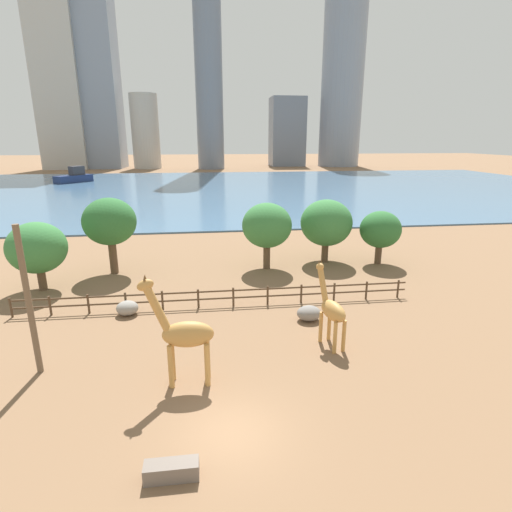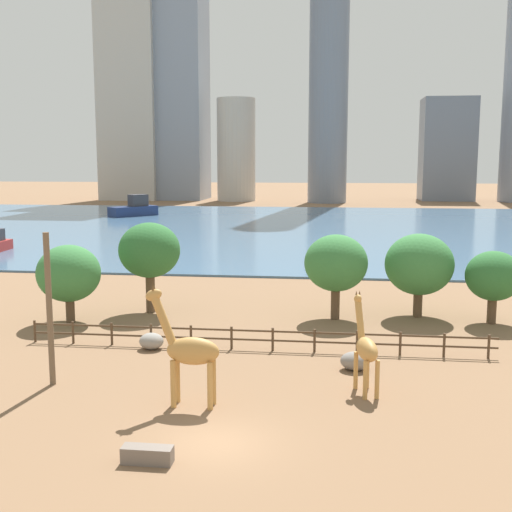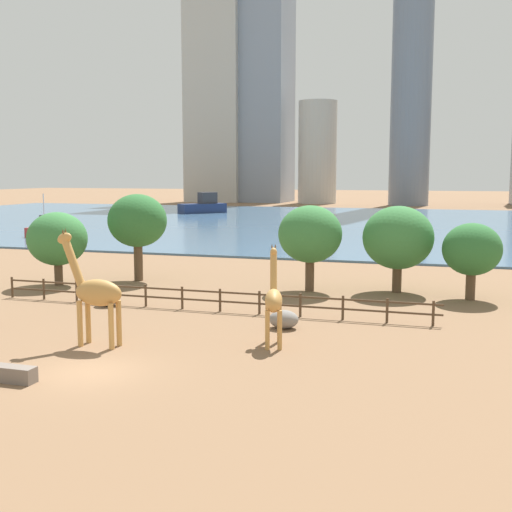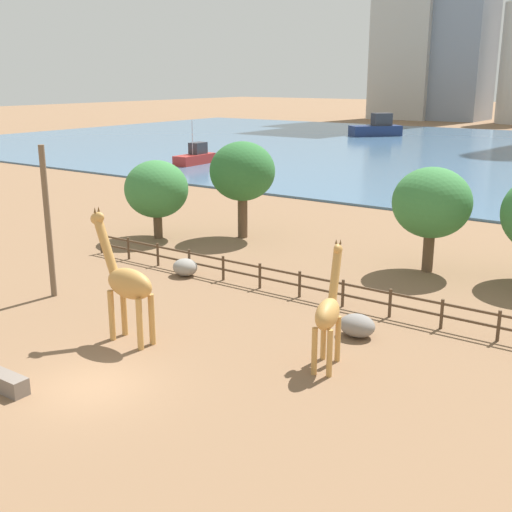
% 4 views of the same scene
% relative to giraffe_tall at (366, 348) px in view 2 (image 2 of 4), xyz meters
% --- Properties ---
extents(ground_plane, '(400.00, 400.00, 0.00)m').
position_rel_giraffe_tall_xyz_m(ground_plane, '(-5.74, 73.94, -2.09)').
color(ground_plane, brown).
extents(harbor_water, '(180.00, 86.00, 0.20)m').
position_rel_giraffe_tall_xyz_m(harbor_water, '(-5.74, 70.94, -1.99)').
color(harbor_water, '#476B8C').
rests_on(harbor_water, ground).
extents(giraffe_tall, '(1.30, 2.86, 4.48)m').
position_rel_giraffe_tall_xyz_m(giraffe_tall, '(0.00, 0.00, 0.00)').
color(giraffe_tall, '#C18C47').
rests_on(giraffe_tall, ground).
extents(giraffe_companion, '(3.29, 0.99, 5.30)m').
position_rel_giraffe_tall_xyz_m(giraffe_companion, '(-7.61, -2.53, 0.37)').
color(giraffe_companion, '#C18C47').
rests_on(giraffe_companion, ground).
extents(utility_pole, '(0.28, 0.28, 7.25)m').
position_rel_giraffe_tall_xyz_m(utility_pole, '(-14.63, -0.74, 1.54)').
color(utility_pole, brown).
rests_on(utility_pole, ground).
extents(boulder_near_fence, '(1.49, 1.24, 0.93)m').
position_rel_giraffe_tall_xyz_m(boulder_near_fence, '(-0.35, 3.15, -1.63)').
color(boulder_near_fence, gray).
rests_on(boulder_near_fence, ground).
extents(boulder_by_pole, '(1.37, 1.23, 0.92)m').
position_rel_giraffe_tall_xyz_m(boulder_by_pole, '(-11.60, 5.40, -1.63)').
color(boulder_by_pole, gray).
rests_on(boulder_by_pole, ground).
extents(feeding_trough, '(1.80, 0.60, 0.60)m').
position_rel_giraffe_tall_xyz_m(feeding_trough, '(-7.88, -7.95, -1.79)').
color(feeding_trough, '#72665B').
rests_on(feeding_trough, ground).
extents(enclosure_fence, '(26.12, 0.14, 1.30)m').
position_rel_giraffe_tall_xyz_m(enclosure_fence, '(-5.84, 5.94, -1.33)').
color(enclosure_fence, '#4C3826').
rests_on(enclosure_fence, ground).
extents(tree_left_large, '(3.57, 3.57, 4.75)m').
position_rel_giraffe_tall_xyz_m(tree_left_large, '(8.74, 13.71, 1.02)').
color(tree_left_large, brown).
rests_on(tree_left_large, ground).
extents(tree_center_broad, '(4.58, 4.58, 5.67)m').
position_rel_giraffe_tall_xyz_m(tree_center_broad, '(4.19, 14.92, 1.49)').
color(tree_center_broad, brown).
rests_on(tree_center_broad, ground).
extents(tree_right_tall, '(4.19, 4.19, 5.68)m').
position_rel_giraffe_tall_xyz_m(tree_right_tall, '(-1.36, 13.63, 1.68)').
color(tree_right_tall, brown).
rests_on(tree_right_tall, ground).
extents(tree_left_small, '(4.12, 4.12, 5.10)m').
position_rel_giraffe_tall_xyz_m(tree_left_small, '(-18.60, 10.69, 1.14)').
color(tree_left_small, brown).
rests_on(tree_left_small, ground).
extents(tree_right_small, '(4.23, 4.23, 6.28)m').
position_rel_giraffe_tall_xyz_m(tree_right_small, '(-14.16, 14.04, 2.24)').
color(tree_right_small, brown).
rests_on(tree_right_small, ground).
extents(boat_sailboat, '(8.35, 8.92, 3.96)m').
position_rel_giraffe_tall_xyz_m(boat_sailboat, '(-38.69, 87.49, -0.55)').
color(boat_sailboat, navy).
rests_on(boat_sailboat, harbor_water).
extents(skyline_block_central, '(17.85, 15.48, 92.24)m').
position_rel_giraffe_tall_xyz_m(skyline_block_central, '(-45.26, 143.15, 44.03)').
color(skyline_block_central, gray).
rests_on(skyline_block_central, ground).
extents(skyline_tower_glass, '(13.36, 11.61, 26.50)m').
position_rel_giraffe_tall_xyz_m(skyline_tower_glass, '(27.50, 146.66, 11.16)').
color(skyline_tower_glass, slate).
rests_on(skyline_tower_glass, ground).
extents(skyline_block_left, '(9.92, 9.92, 26.22)m').
position_rel_giraffe_tall_xyz_m(skyline_block_left, '(-27.11, 137.84, 11.02)').
color(skyline_block_left, '#B7B2A8').
rests_on(skyline_block_left, ground).
extents(skyline_block_right, '(15.12, 9.82, 62.42)m').
position_rel_giraffe_tall_xyz_m(skyline_block_right, '(-55.54, 138.48, 29.12)').
color(skyline_block_right, '#B7B2A8').
rests_on(skyline_block_right, ground).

